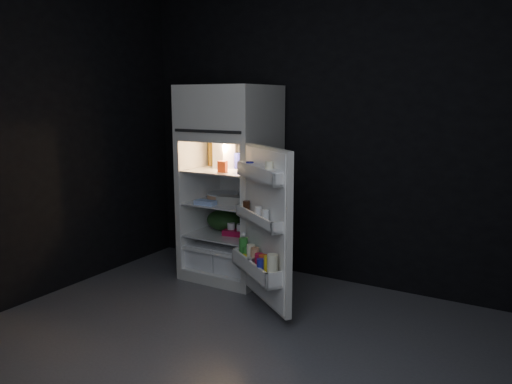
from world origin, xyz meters
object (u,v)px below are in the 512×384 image
Objects in this scene: egg_carton at (235,200)px; milk_jug at (224,155)px; yogurt_tray at (237,233)px; refrigerator at (232,176)px; fridge_door at (264,229)px.

milk_jug is at bearing 138.25° from egg_carton.
milk_jug is 0.99× the size of yogurt_tray.
refrigerator is 1.46× the size of fridge_door.
egg_carton is (0.11, -0.12, -0.19)m from refrigerator.
fridge_door is 5.03× the size of yogurt_tray.
egg_carton is (0.19, -0.11, -0.38)m from milk_jug.
refrigerator is 7.42× the size of milk_jug.
refrigerator reaches higher than yogurt_tray.
egg_carton is 1.29× the size of yogurt_tray.
yogurt_tray is (0.19, -0.08, -0.69)m from milk_jug.
refrigerator is 0.95m from fridge_door.
yogurt_tray is (0.00, 0.03, -0.31)m from egg_carton.
fridge_door is at bearing -23.08° from milk_jug.
egg_carton is 0.31m from yogurt_tray.
fridge_door is at bearing -50.64° from egg_carton.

